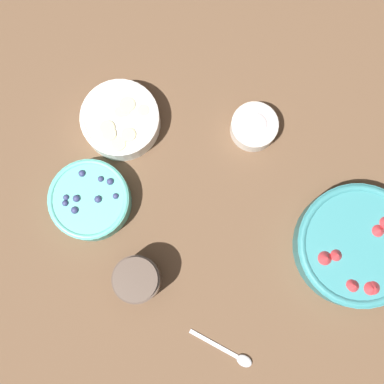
{
  "coord_description": "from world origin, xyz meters",
  "views": [
    {
      "loc": [
        -0.06,
        0.08,
        1.1
      ],
      "look_at": [
        0.06,
        -0.02,
        0.04
      ],
      "focal_mm": 50.0,
      "sensor_mm": 36.0,
      "label": 1
    }
  ],
  "objects_px": {
    "bowl_bananas": "(122,119)",
    "bowl_strawberries": "(357,246)",
    "bowl_blueberries": "(90,200)",
    "jar_chocolate": "(138,279)",
    "bowl_cream": "(254,126)"
  },
  "relations": [
    {
      "from": "bowl_bananas",
      "to": "jar_chocolate",
      "type": "xyz_separation_m",
      "value": [
        -0.28,
        0.18,
        0.01
      ]
    },
    {
      "from": "bowl_bananas",
      "to": "bowl_blueberries",
      "type": "bearing_deg",
      "value": 120.53
    },
    {
      "from": "bowl_strawberries",
      "to": "jar_chocolate",
      "type": "height_order",
      "value": "jar_chocolate"
    },
    {
      "from": "bowl_blueberries",
      "to": "bowl_cream",
      "type": "relative_size",
      "value": 1.68
    },
    {
      "from": "jar_chocolate",
      "to": "bowl_blueberries",
      "type": "bearing_deg",
      "value": -7.01
    },
    {
      "from": "bowl_cream",
      "to": "jar_chocolate",
      "type": "bearing_deg",
      "value": 103.5
    },
    {
      "from": "bowl_bananas",
      "to": "jar_chocolate",
      "type": "relative_size",
      "value": 1.67
    },
    {
      "from": "bowl_strawberries",
      "to": "bowl_blueberries",
      "type": "relative_size",
      "value": 1.51
    },
    {
      "from": "bowl_blueberries",
      "to": "jar_chocolate",
      "type": "relative_size",
      "value": 1.69
    },
    {
      "from": "jar_chocolate",
      "to": "bowl_bananas",
      "type": "bearing_deg",
      "value": -32.68
    },
    {
      "from": "bowl_bananas",
      "to": "bowl_cream",
      "type": "height_order",
      "value": "bowl_bananas"
    },
    {
      "from": "bowl_bananas",
      "to": "bowl_strawberries",
      "type": "bearing_deg",
      "value": -158.51
    },
    {
      "from": "bowl_blueberries",
      "to": "bowl_cream",
      "type": "xyz_separation_m",
      "value": [
        -0.09,
        -0.36,
        -0.0
      ]
    },
    {
      "from": "bowl_bananas",
      "to": "bowl_cream",
      "type": "relative_size",
      "value": 1.66
    },
    {
      "from": "bowl_blueberries",
      "to": "jar_chocolate",
      "type": "xyz_separation_m",
      "value": [
        -0.19,
        0.02,
        0.01
      ]
    }
  ]
}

